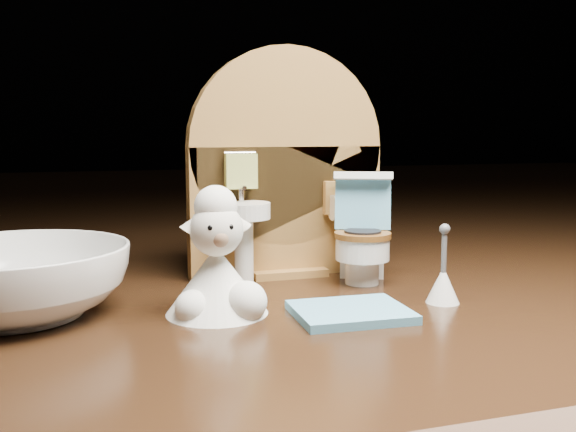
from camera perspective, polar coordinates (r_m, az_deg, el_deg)
name	(u,v)px	position (r m, az deg, el deg)	size (l,w,h in m)	color
backdrop_panel	(285,177)	(0.43, -0.30, 3.52)	(0.13, 0.05, 0.15)	olive
toy_toilet	(362,242)	(0.41, 6.63, -2.27)	(0.04, 0.05, 0.07)	white
bath_mat	(351,312)	(0.34, 5.58, -8.50)	(0.06, 0.05, 0.00)	#599EC0
toilet_brush	(443,282)	(0.37, 13.61, -5.74)	(0.02, 0.02, 0.05)	white
plush_lamb	(218,269)	(0.34, -6.28, -4.73)	(0.05, 0.05, 0.07)	white
ceramic_bowl	(15,282)	(0.36, -23.13, -5.40)	(0.12, 0.12, 0.04)	white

